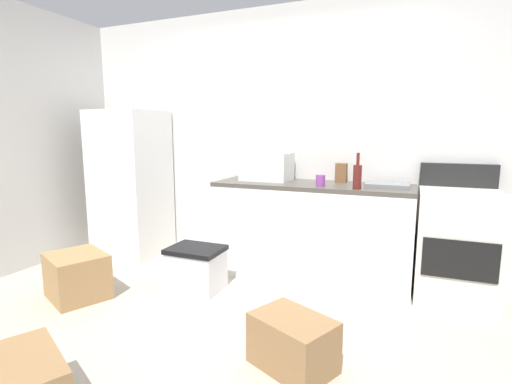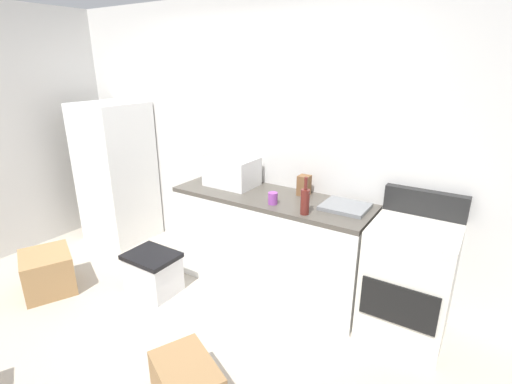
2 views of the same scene
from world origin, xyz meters
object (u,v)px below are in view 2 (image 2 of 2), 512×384
wine_bottle (305,201)px  cardboard_box_large (48,272)px  refrigerator (117,173)px  microwave (232,171)px  storage_bin (153,272)px  stove_oven (408,279)px  coffee_mug (273,198)px  knife_block (304,185)px

wine_bottle → cardboard_box_large: bearing=-155.2°
refrigerator → wine_bottle: (2.49, -0.17, 0.21)m
microwave → storage_bin: 1.18m
storage_bin → stove_oven: bearing=18.3°
wine_bottle → storage_bin: size_ratio=0.65×
cardboard_box_large → storage_bin: 0.98m
microwave → coffee_mug: (0.59, -0.23, -0.09)m
microwave → cardboard_box_large: 1.94m
stove_oven → microwave: bearing=178.0°
refrigerator → microwave: (1.58, 0.11, 0.23)m
microwave → wine_bottle: wine_bottle is taller
microwave → coffee_mug: 0.63m
stove_oven → knife_block: (-0.98, 0.17, 0.52)m
stove_oven → storage_bin: bearing=-161.7°
wine_bottle → cardboard_box_large: 2.47m
coffee_mug → cardboard_box_large: bearing=-150.1°
microwave → knife_block: 0.72m
refrigerator → wine_bottle: 2.50m
knife_block → storage_bin: 1.59m
stove_oven → refrigerator: bearing=-179.0°
coffee_mug → storage_bin: 1.33m
refrigerator → knife_block: refrigerator is taller
knife_block → microwave: bearing=-171.0°
coffee_mug → storage_bin: coffee_mug is taller
wine_bottle → coffee_mug: (-0.32, 0.05, -0.06)m
wine_bottle → cardboard_box_large: size_ratio=0.64×
stove_oven → wine_bottle: (-0.78, -0.22, 0.54)m
refrigerator → coffee_mug: bearing=-3.0°
microwave → storage_bin: bearing=-116.9°
wine_bottle → knife_block: wine_bottle is taller
knife_block → storage_bin: size_ratio=0.39×
stove_oven → microwave: (-1.69, 0.06, 0.57)m
refrigerator → cardboard_box_large: size_ratio=3.39×
storage_bin → cardboard_box_large: bearing=-148.1°
refrigerator → knife_block: bearing=5.7°
microwave → storage_bin: microwave is taller
stove_oven → knife_block: stove_oven is taller
wine_bottle → microwave: bearing=162.8°
stove_oven → knife_block: size_ratio=6.11×
knife_block → cardboard_box_large: (-1.91, -1.37, -0.80)m
refrigerator → storage_bin: bearing=-27.4°
stove_oven → wine_bottle: 0.98m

